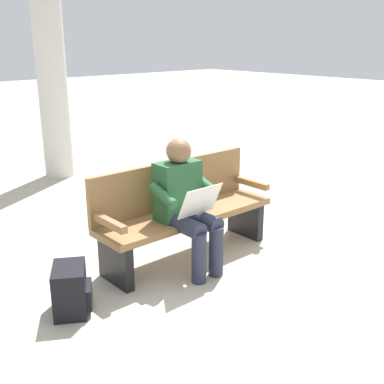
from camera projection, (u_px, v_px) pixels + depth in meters
name	position (u px, v px, depth m)	size (l,w,h in m)	color
ground_plane	(188.00, 256.00, 4.64)	(40.00, 40.00, 0.00)	#B7AD99
bench_near	(183.00, 209.00, 4.55)	(1.81, 0.52, 0.90)	olive
person_seated	(186.00, 202.00, 4.23)	(0.58, 0.58, 1.18)	#23512D
backpack	(71.00, 290.00, 3.66)	(0.39, 0.43, 0.37)	black
support_pillar	(49.00, 49.00, 6.78)	(0.42, 0.42, 3.68)	beige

